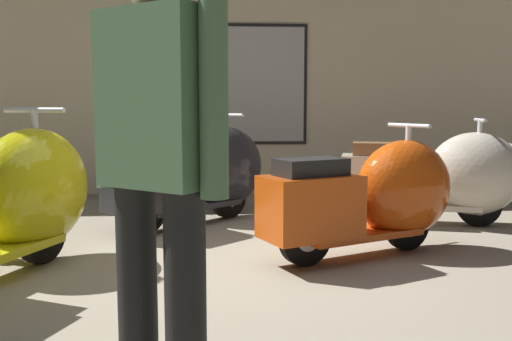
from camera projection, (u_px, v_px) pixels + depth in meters
ground_plane at (231, 272)px, 3.76m from camera, size 60.00×60.00×0.00m
showroom_back_wall at (224, 42)px, 7.07m from camera, size 18.00×0.24×3.93m
scooter_0 at (3, 201)px, 3.60m from camera, size 1.16×1.90×1.12m
scooter_1 at (203, 173)px, 5.32m from camera, size 1.62×1.53×1.06m
scooter_2 at (377, 196)px, 4.17m from camera, size 1.68×1.09×1.00m
scooter_3 at (444, 177)px, 5.22m from camera, size 1.74×0.88×1.02m
visitor_0 at (158, 145)px, 1.90m from camera, size 0.49×0.43×1.72m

